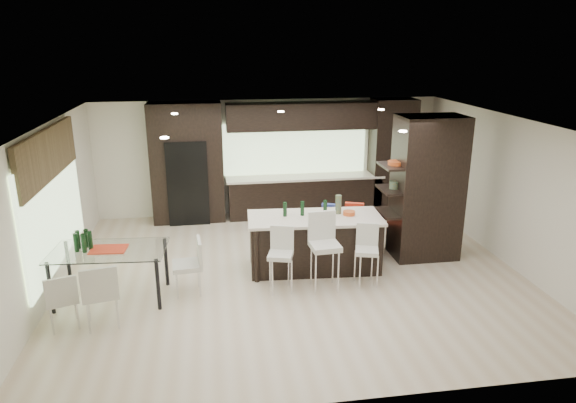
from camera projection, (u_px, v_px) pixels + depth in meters
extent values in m
plane|color=beige|center=(293.00, 272.00, 9.22)|extent=(8.00, 8.00, 0.00)
cube|color=silver|center=(269.00, 157.00, 12.11)|extent=(8.00, 0.02, 2.70)
cube|color=silver|center=(48.00, 212.00, 8.23)|extent=(0.02, 7.00, 2.70)
cube|color=silver|center=(508.00, 191.00, 9.39)|extent=(0.02, 7.00, 2.70)
cube|color=white|center=(294.00, 122.00, 8.41)|extent=(8.00, 7.00, 0.02)
cube|color=#B2D199|center=(54.00, 208.00, 8.43)|extent=(0.04, 3.20, 1.90)
cube|color=#B2D199|center=(295.00, 148.00, 12.10)|extent=(3.40, 0.04, 1.20)
cube|color=brown|center=(48.00, 154.00, 8.16)|extent=(0.08, 3.00, 0.80)
cube|color=white|center=(291.00, 121.00, 8.65)|extent=(4.00, 3.00, 0.02)
cube|color=black|center=(292.00, 159.00, 11.87)|extent=(6.80, 0.68, 2.70)
cube|color=black|center=(188.00, 181.00, 11.60)|extent=(0.90, 0.68, 1.90)
cube|color=black|center=(427.00, 188.00, 9.57)|extent=(1.20, 0.80, 2.70)
cube|color=black|center=(314.00, 242.00, 9.27)|extent=(2.44, 1.17, 0.99)
cube|color=beige|center=(281.00, 266.00, 8.42)|extent=(0.48, 0.48, 0.88)
cube|color=beige|center=(325.00, 260.00, 8.46)|extent=(0.50, 0.50, 1.05)
cube|color=beige|center=(366.00, 261.00, 8.64)|extent=(0.46, 0.46, 0.85)
cube|color=black|center=(348.00, 236.00, 10.18)|extent=(1.48, 0.98, 0.53)
cube|color=white|center=(111.00, 274.00, 8.17)|extent=(1.83, 1.12, 0.85)
cube|color=beige|center=(101.00, 296.00, 7.38)|extent=(0.59, 0.59, 0.92)
cube|color=beige|center=(62.00, 302.00, 7.35)|extent=(0.55, 0.55, 0.80)
cube|color=beige|center=(187.00, 269.00, 8.34)|extent=(0.50, 0.50, 0.86)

